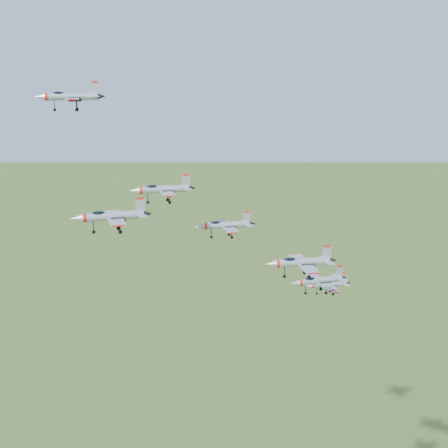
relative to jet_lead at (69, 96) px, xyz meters
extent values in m
cylinder|color=#9A9FA5|center=(0.40, -0.04, -0.03)|extent=(10.08, 2.33, 1.44)
cone|color=#9A9FA5|center=(-5.58, 0.50, -0.03)|extent=(2.12, 1.62, 1.44)
cone|color=black|center=(6.15, -0.55, -0.03)|extent=(1.66, 1.36, 1.23)
ellipsoid|color=black|center=(-2.04, 0.18, 0.51)|extent=(2.53, 1.25, 0.92)
cube|color=#9A9FA5|center=(0.34, -3.15, -0.31)|extent=(2.98, 5.09, 0.16)
cube|color=#9A9FA5|center=(0.89, 3.04, -0.31)|extent=(2.98, 5.09, 0.16)
cube|color=#9A9FA5|center=(4.93, -0.44, 1.47)|extent=(1.67, 0.28, 2.33)
cube|color=red|center=(4.93, -0.44, 2.69)|extent=(1.23, 0.26, 0.39)
cylinder|color=#9A9FA5|center=(15.05, -16.81, -15.99)|extent=(9.09, 1.54, 1.31)
cone|color=#9A9FA5|center=(9.61, -16.67, -15.99)|extent=(1.84, 1.35, 1.31)
cone|color=black|center=(20.28, -16.94, -15.99)|extent=(1.44, 1.15, 1.11)
ellipsoid|color=black|center=(12.83, -16.76, -15.50)|extent=(2.24, 1.00, 0.83)
cube|color=#9A9FA5|center=(15.18, -19.64, -16.24)|extent=(2.43, 4.49, 0.14)
cube|color=#9A9FA5|center=(15.32, -14.00, -16.24)|extent=(2.43, 4.49, 0.14)
cube|color=#9A9FA5|center=(19.18, -16.91, -14.63)|extent=(1.51, 0.16, 2.11)
cube|color=red|center=(19.18, -16.91, -13.52)|extent=(1.11, 0.17, 0.35)
cylinder|color=#9A9FA5|center=(4.38, -30.18, -17.16)|extent=(9.49, 1.38, 1.37)
cone|color=#9A9FA5|center=(-1.32, -30.18, -17.16)|extent=(1.90, 1.37, 1.37)
cone|color=black|center=(9.86, -30.17, -17.16)|extent=(1.48, 1.17, 1.17)
ellipsoid|color=black|center=(2.06, -30.18, -16.65)|extent=(2.32, 0.99, 0.87)
cube|color=#9A9FA5|center=(4.59, -33.13, -17.43)|extent=(2.43, 4.64, 0.15)
cube|color=#9A9FA5|center=(4.59, -27.22, -17.43)|extent=(2.43, 4.64, 0.15)
cube|color=#9A9FA5|center=(8.70, -30.17, -15.74)|extent=(1.58, 0.13, 2.21)
cube|color=red|center=(8.70, -30.17, -14.58)|extent=(1.16, 0.15, 0.37)
cylinder|color=#9A9FA5|center=(27.35, -15.22, -23.98)|extent=(8.95, 1.70, 1.29)
cone|color=#9A9FA5|center=(22.01, -14.97, -23.98)|extent=(1.84, 1.37, 1.29)
cone|color=black|center=(32.48, -15.46, -23.98)|extent=(1.43, 1.16, 1.09)
ellipsoid|color=black|center=(25.17, -15.12, -23.50)|extent=(2.22, 1.03, 0.82)
cube|color=#9A9FA5|center=(27.41, -18.00, -24.23)|extent=(2.48, 4.45, 0.14)
cube|color=#9A9FA5|center=(27.67, -12.47, -24.23)|extent=(2.48, 4.45, 0.14)
cube|color=#9A9FA5|center=(31.40, -15.41, -22.65)|extent=(1.49, 0.19, 2.08)
cube|color=red|center=(31.40, -15.41, -21.56)|extent=(1.09, 0.19, 0.35)
cylinder|color=#9A9FA5|center=(36.63, -30.88, -27.46)|extent=(9.77, 2.29, 1.40)
cone|color=#9A9FA5|center=(30.85, -30.35, -27.46)|extent=(2.06, 1.57, 1.40)
cone|color=black|center=(42.20, -31.40, -27.46)|extent=(1.61, 1.32, 1.19)
ellipsoid|color=black|center=(34.28, -30.66, -26.94)|extent=(2.45, 1.22, 0.89)
cube|color=#9A9FA5|center=(36.57, -33.90, -27.73)|extent=(2.90, 4.94, 0.15)
cube|color=#9A9FA5|center=(37.12, -27.90, -27.73)|extent=(2.90, 4.94, 0.15)
cube|color=#9A9FA5|center=(41.02, -31.29, -26.01)|extent=(1.62, 0.28, 2.26)
cube|color=red|center=(41.02, -31.29, -24.83)|extent=(1.19, 0.26, 0.38)
cylinder|color=#9A9FA5|center=(47.89, -14.48, -37.56)|extent=(9.78, 1.81, 1.41)
cone|color=#9A9FA5|center=(42.06, -14.73, -37.56)|extent=(2.00, 1.49, 1.41)
cone|color=black|center=(53.51, -14.25, -37.56)|extent=(1.56, 1.26, 1.19)
ellipsoid|color=black|center=(45.52, -14.58, -37.03)|extent=(2.42, 1.11, 0.89)
cube|color=#9A9FA5|center=(48.24, -17.50, -37.83)|extent=(2.68, 4.86, 0.15)
cube|color=#9A9FA5|center=(47.98, -11.45, -37.83)|extent=(2.68, 4.86, 0.15)
cube|color=#9A9FA5|center=(52.32, -14.30, -36.10)|extent=(1.63, 0.20, 2.27)
cube|color=red|center=(52.32, -14.30, -34.91)|extent=(1.19, 0.20, 0.38)
cylinder|color=#9A9FA5|center=(54.55, -5.01, -42.39)|extent=(8.33, 1.88, 1.19)
cone|color=#9A9FA5|center=(49.61, -4.59, -42.39)|extent=(1.75, 1.33, 1.19)
cone|color=black|center=(59.30, -5.41, -42.39)|extent=(1.36, 1.12, 1.01)
ellipsoid|color=black|center=(52.54, -4.84, -41.94)|extent=(2.08, 1.02, 0.76)
cube|color=#9A9FA5|center=(54.52, -7.58, -42.62)|extent=(2.44, 4.20, 0.13)
cube|color=#9A9FA5|center=(54.95, -2.47, -42.62)|extent=(2.44, 4.20, 0.13)
cube|color=#9A9FA5|center=(58.30, -5.32, -41.15)|extent=(1.38, 0.22, 1.93)
cube|color=red|center=(58.30, -5.32, -40.15)|extent=(1.02, 0.21, 0.32)
camera|label=1|loc=(-5.30, -126.70, 6.01)|focal=50.00mm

